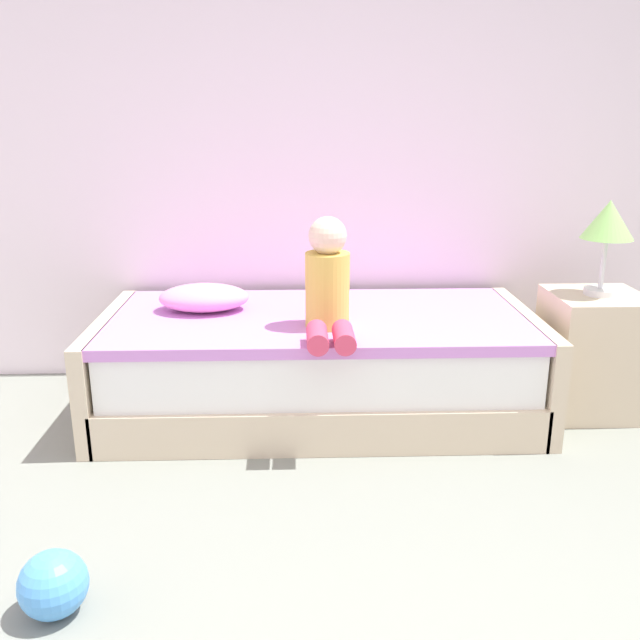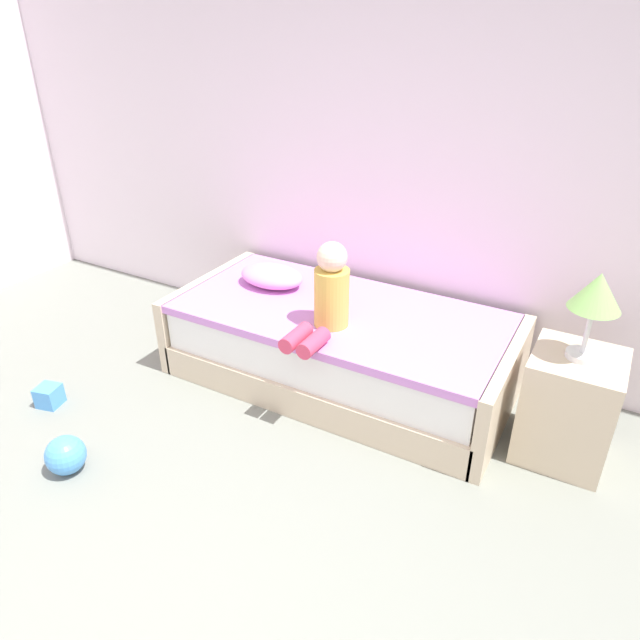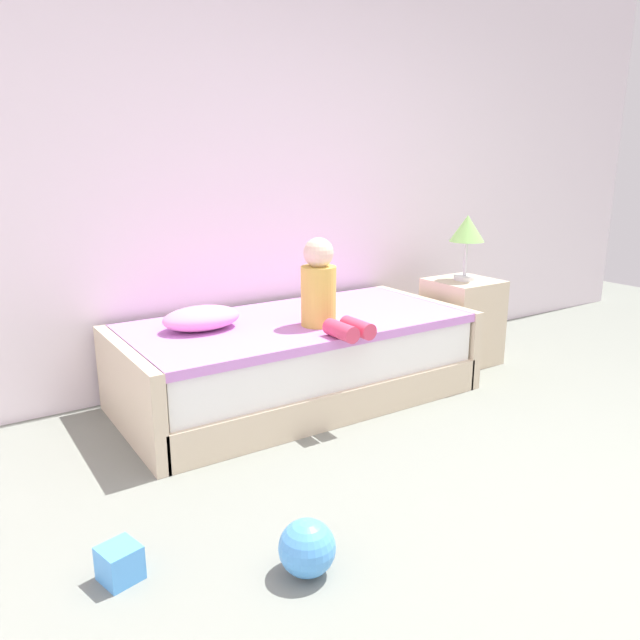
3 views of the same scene
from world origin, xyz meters
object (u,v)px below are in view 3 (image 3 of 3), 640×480
(toy_block, at_px, (457,395))
(bed, at_px, (333,277))
(child_figure, at_px, (322,213))
(pillow, at_px, (437,232))
(toy_ball, at_px, (205,455))
(nightstand, at_px, (143,248))
(table_lamp, at_px, (136,154))

(toy_block, bearing_deg, bed, 134.48)
(child_figure, height_order, toy_block, child_figure)
(pillow, bearing_deg, toy_block, -73.67)
(pillow, xyz_separation_m, toy_ball, (-0.54, -1.89, -0.46))
(bed, xyz_separation_m, toy_ball, (0.07, -1.79, -0.14))
(nightstand, bearing_deg, child_figure, -9.01)
(child_figure, relative_size, toy_ball, 2.34)
(table_lamp, distance_m, pillow, 1.99)
(toy_ball, bearing_deg, table_lamp, 128.67)
(nightstand, relative_size, table_lamp, 1.33)
(table_lamp, relative_size, toy_block, 3.16)
(nightstand, relative_size, toy_ball, 2.75)
(toy_block, bearing_deg, table_lamp, 158.06)
(bed, distance_m, child_figure, 0.51)
(table_lamp, height_order, child_figure, table_lamp)
(nightstand, relative_size, child_figure, 1.18)
(table_lamp, distance_m, toy_ball, 2.42)
(child_figure, relative_size, pillow, 1.16)
(child_figure, xyz_separation_m, toy_block, (0.90, -0.69, -0.63))
(child_figure, xyz_separation_m, pillow, (0.60, 0.33, -0.14))
(table_lamp, height_order, toy_block, table_lamp)
(toy_block, bearing_deg, child_figure, 142.39)
(nightstand, height_order, child_figure, child_figure)
(bed, relative_size, child_figure, 4.14)
(table_lamp, height_order, pillow, table_lamp)
(toy_ball, xyz_separation_m, toy_block, (0.84, 0.87, -0.04))
(table_lamp, relative_size, toy_ball, 2.07)
(toy_ball, bearing_deg, nightstand, 128.67)
(nightstand, bearing_deg, toy_ball, -51.33)
(pillow, relative_size, toy_block, 3.09)
(nightstand, relative_size, toy_block, 4.21)
(toy_ball, bearing_deg, bed, 92.24)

